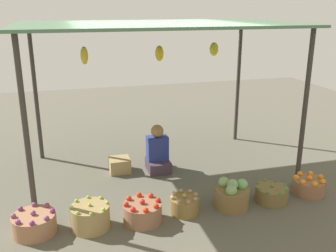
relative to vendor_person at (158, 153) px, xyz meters
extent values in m
plane|color=#595649|center=(0.01, -0.03, -0.30)|extent=(14.00, 14.00, 0.00)
cylinder|color=#38332D|center=(-1.88, -1.13, 0.87)|extent=(0.07, 0.07, 2.34)
cylinder|color=#38332D|center=(1.90, -1.13, 0.87)|extent=(0.07, 0.07, 2.34)
cylinder|color=#38332D|center=(-1.88, 1.06, 0.87)|extent=(0.07, 0.07, 2.34)
cylinder|color=#38332D|center=(1.90, 1.06, 0.87)|extent=(0.07, 0.07, 2.34)
cube|color=#4F7052|center=(0.01, -0.03, 2.06)|extent=(4.09, 2.49, 0.04)
ellipsoid|color=gold|center=(-1.08, 0.05, 1.63)|extent=(0.11, 0.11, 0.26)
ellipsoid|color=yellow|center=(0.04, 0.01, 1.63)|extent=(0.13, 0.13, 0.24)
ellipsoid|color=yellow|center=(1.07, 0.34, 1.63)|extent=(0.15, 0.15, 0.22)
cube|color=#3E303E|center=(0.00, -0.03, -0.21)|extent=(0.36, 0.44, 0.18)
cube|color=navy|center=(0.00, 0.02, 0.08)|extent=(0.34, 0.22, 0.40)
sphere|color=olive|center=(0.00, 0.02, 0.38)|extent=(0.21, 0.21, 0.21)
cylinder|color=#9D6D4D|center=(-1.88, -1.41, -0.18)|extent=(0.52, 0.52, 0.24)
sphere|color=#833F70|center=(-1.88, -1.41, -0.03)|extent=(0.06, 0.06, 0.06)
sphere|color=#862E72|center=(-1.66, -1.41, -0.04)|extent=(0.06, 0.06, 0.06)
sphere|color=#83386C|center=(-1.73, -1.25, -0.04)|extent=(0.06, 0.06, 0.06)
sphere|color=#803969|center=(-1.88, -1.19, -0.04)|extent=(0.06, 0.06, 0.06)
sphere|color=#78376B|center=(-2.04, -1.25, -0.04)|extent=(0.06, 0.06, 0.06)
sphere|color=#874267|center=(-2.10, -1.41, -0.04)|extent=(0.06, 0.06, 0.06)
sphere|color=#832F77|center=(-2.04, -1.56, -0.04)|extent=(0.06, 0.06, 0.06)
sphere|color=#7F2E78|center=(-1.88, -1.63, -0.04)|extent=(0.06, 0.06, 0.06)
sphere|color=#773F73|center=(-1.73, -1.56, -0.04)|extent=(0.06, 0.06, 0.06)
cylinder|color=#987E4C|center=(-1.22, -1.47, -0.15)|extent=(0.48, 0.48, 0.30)
sphere|color=#95C038|center=(-1.22, -1.47, 0.02)|extent=(0.04, 0.04, 0.04)
sphere|color=#8EBF39|center=(-1.01, -1.47, 0.01)|extent=(0.04, 0.04, 0.04)
sphere|color=#87C73C|center=(-1.07, -1.32, 0.01)|extent=(0.04, 0.04, 0.04)
sphere|color=#8EC839|center=(-1.22, -1.26, 0.01)|extent=(0.04, 0.04, 0.04)
sphere|color=#82C53B|center=(-1.37, -1.32, 0.01)|extent=(0.04, 0.04, 0.04)
sphere|color=#93CA3A|center=(-1.43, -1.47, 0.01)|extent=(0.04, 0.04, 0.04)
sphere|color=#87BE35|center=(-1.37, -1.62, 0.01)|extent=(0.04, 0.04, 0.04)
sphere|color=#8CC035|center=(-1.22, -1.69, 0.01)|extent=(0.04, 0.04, 0.04)
sphere|color=#91CE2E|center=(-1.07, -1.62, 0.01)|extent=(0.04, 0.04, 0.04)
cylinder|color=#8C6144|center=(-0.58, -1.50, -0.17)|extent=(0.49, 0.49, 0.25)
sphere|color=red|center=(-0.58, -1.50, -0.02)|extent=(0.07, 0.07, 0.07)
sphere|color=red|center=(-0.37, -1.50, -0.03)|extent=(0.07, 0.07, 0.07)
sphere|color=red|center=(-0.43, -1.36, -0.03)|extent=(0.07, 0.07, 0.07)
sphere|color=red|center=(-0.58, -1.30, -0.03)|extent=(0.07, 0.07, 0.07)
sphere|color=red|center=(-0.72, -1.36, -0.03)|extent=(0.07, 0.07, 0.07)
sphere|color=red|center=(-0.78, -1.50, -0.03)|extent=(0.07, 0.07, 0.07)
sphere|color=red|center=(-0.72, -1.65, -0.03)|extent=(0.07, 0.07, 0.07)
sphere|color=red|center=(-0.58, -1.71, -0.03)|extent=(0.07, 0.07, 0.07)
sphere|color=red|center=(-0.43, -1.65, -0.03)|extent=(0.07, 0.07, 0.07)
cylinder|color=olive|center=(0.00, -1.44, -0.19)|extent=(0.39, 0.39, 0.22)
sphere|color=#A28855|center=(0.00, -1.44, -0.05)|extent=(0.06, 0.06, 0.06)
sphere|color=#958054|center=(0.16, -1.44, -0.06)|extent=(0.06, 0.06, 0.06)
sphere|color=#A27960|center=(0.11, -1.32, -0.06)|extent=(0.06, 0.06, 0.06)
sphere|color=#9D8153|center=(0.00, -1.28, -0.06)|extent=(0.06, 0.06, 0.06)
sphere|color=#A67F60|center=(-0.11, -1.32, -0.06)|extent=(0.06, 0.06, 0.06)
sphere|color=#A27C5E|center=(-0.16, -1.44, -0.06)|extent=(0.06, 0.06, 0.06)
sphere|color=#947651|center=(-0.11, -1.55, -0.06)|extent=(0.06, 0.06, 0.06)
sphere|color=#A6755A|center=(0.00, -1.60, -0.06)|extent=(0.06, 0.06, 0.06)
sphere|color=#968058|center=(0.11, -1.55, -0.06)|extent=(0.06, 0.06, 0.06)
cylinder|color=brown|center=(0.67, -1.47, -0.16)|extent=(0.47, 0.47, 0.27)
sphere|color=#83A36A|center=(0.67, -1.47, 0.04)|extent=(0.15, 0.15, 0.15)
sphere|color=#74AF63|center=(0.81, -1.47, 0.02)|extent=(0.15, 0.15, 0.15)
sphere|color=#81A662|center=(0.60, -1.35, 0.02)|extent=(0.15, 0.15, 0.15)
sphere|color=#7CA060|center=(0.60, -1.59, 0.02)|extent=(0.15, 0.15, 0.15)
cylinder|color=brown|center=(1.28, -1.46, -0.19)|extent=(0.46, 0.46, 0.21)
sphere|color=#318237|center=(1.28, -1.46, -0.07)|extent=(0.04, 0.04, 0.04)
sphere|color=#40882F|center=(1.48, -1.46, -0.08)|extent=(0.04, 0.04, 0.04)
sphere|color=#3D8C2C|center=(1.42, -1.32, -0.08)|extent=(0.04, 0.04, 0.04)
sphere|color=#388D2C|center=(1.28, -1.26, -0.08)|extent=(0.04, 0.04, 0.04)
sphere|color=#308926|center=(1.13, -1.32, -0.08)|extent=(0.04, 0.04, 0.04)
sphere|color=green|center=(1.07, -1.46, -0.08)|extent=(0.04, 0.04, 0.04)
sphere|color=#3F7F2A|center=(1.13, -1.61, -0.08)|extent=(0.04, 0.04, 0.04)
sphere|color=#358F28|center=(1.28, -1.67, -0.08)|extent=(0.04, 0.04, 0.04)
sphere|color=#3B9127|center=(1.42, -1.61, -0.08)|extent=(0.04, 0.04, 0.04)
cylinder|color=#8E6343|center=(1.91, -1.41, -0.19)|extent=(0.46, 0.46, 0.22)
sphere|color=orange|center=(1.91, -1.41, -0.05)|extent=(0.08, 0.08, 0.08)
sphere|color=orange|center=(2.10, -1.41, -0.06)|extent=(0.08, 0.08, 0.08)
sphere|color=orange|center=(2.03, -1.27, -0.06)|extent=(0.08, 0.08, 0.08)
sphere|color=orange|center=(1.87, -1.23, -0.06)|extent=(0.08, 0.08, 0.08)
sphere|color=orange|center=(1.75, -1.33, -0.06)|extent=(0.08, 0.08, 0.08)
sphere|color=orange|center=(1.75, -1.49, -0.06)|extent=(0.08, 0.08, 0.08)
sphere|color=orange|center=(1.87, -1.59, -0.06)|extent=(0.08, 0.08, 0.08)
sphere|color=orange|center=(2.03, -1.55, -0.06)|extent=(0.08, 0.08, 0.08)
cube|color=#9D8453|center=(-0.62, 0.10, -0.18)|extent=(0.33, 0.33, 0.23)
camera|label=1|loc=(-1.41, -5.71, 2.33)|focal=40.82mm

